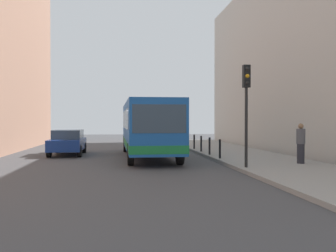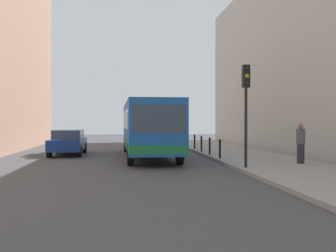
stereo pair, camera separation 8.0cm
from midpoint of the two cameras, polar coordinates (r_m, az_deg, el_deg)
ground_plane at (r=18.03m, az=-2.53°, el=-5.65°), size 80.00×80.00×0.00m
sidewalk at (r=19.23m, az=13.79°, el=-5.04°), size 4.40×40.00×0.15m
building_right at (r=25.74m, az=23.51°, el=9.86°), size 7.00×32.00×12.22m
bus at (r=21.54m, az=-3.10°, el=-0.00°), size 2.65×11.05×3.00m
car_beside_bus at (r=23.56m, az=-14.68°, el=-2.25°), size 1.86×4.40×1.48m
traffic_light at (r=15.76m, az=11.38°, el=4.36°), size 0.28×0.33×4.10m
bollard_near at (r=19.30m, az=7.56°, el=-3.37°), size 0.11×0.11×0.95m
bollard_mid at (r=21.43m, az=6.06°, el=-2.95°), size 0.11×0.11×0.95m
bollard_far at (r=23.58m, az=4.83°, el=-2.62°), size 0.11×0.11×0.95m
bollard_farthest at (r=25.73m, az=3.81°, el=-2.33°), size 0.11×0.11×0.95m
pedestrian_near_signal at (r=17.81m, az=18.91°, el=-2.45°), size 0.38×0.38×1.75m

